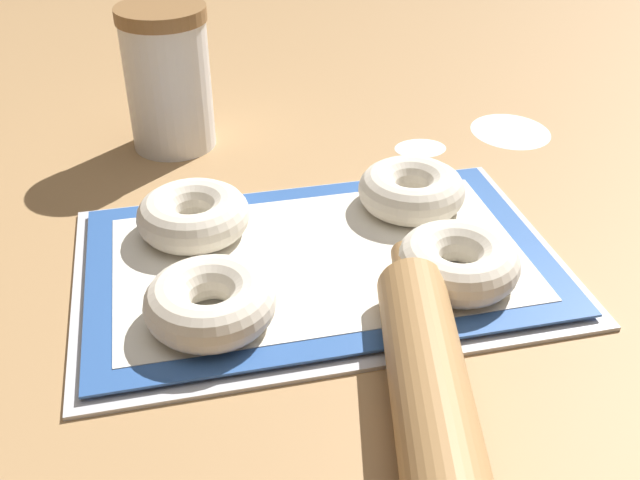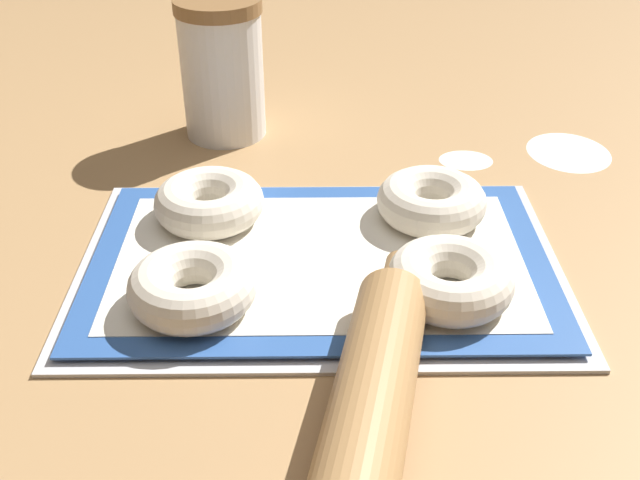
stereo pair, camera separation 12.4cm
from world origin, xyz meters
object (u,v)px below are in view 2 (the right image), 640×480
at_px(bagel_front_right, 450,279).
at_px(flour_canister, 222,68).
at_px(bagel_back_left, 209,202).
at_px(baking_tray, 320,264).
at_px(bagel_back_right, 431,201).
at_px(bagel_front_left, 192,286).
at_px(rolling_pin, 366,429).

height_order(bagel_front_right, flour_canister, flour_canister).
xyz_separation_m(bagel_front_right, flour_canister, (-0.23, 0.36, 0.05)).
bearing_deg(flour_canister, bagel_back_left, -88.68).
bearing_deg(bagel_front_right, baking_tray, 150.76).
height_order(baking_tray, bagel_front_right, bagel_front_right).
xyz_separation_m(bagel_front_right, bagel_back_right, (0.00, 0.13, 0.00)).
xyz_separation_m(baking_tray, bagel_front_left, (-0.11, -0.07, 0.03)).
distance_m(baking_tray, bagel_front_left, 0.13).
bearing_deg(bagel_back_left, baking_tray, -32.38).
height_order(baking_tray, bagel_back_left, bagel_back_left).
distance_m(baking_tray, rolling_pin, 0.23).
bearing_deg(bagel_back_right, bagel_back_left, 179.91).
bearing_deg(bagel_front_right, bagel_back_right, 89.19).
height_order(baking_tray, bagel_back_right, bagel_back_right).
bearing_deg(bagel_back_right, rolling_pin, -105.85).
xyz_separation_m(bagel_back_right, flour_canister, (-0.23, 0.23, 0.05)).
bearing_deg(baking_tray, bagel_front_right, -29.24).
xyz_separation_m(bagel_front_left, rolling_pin, (0.14, -0.16, -0.00)).
distance_m(bagel_front_right, flour_canister, 0.43).
xyz_separation_m(baking_tray, bagel_front_right, (0.11, -0.06, 0.03)).
bearing_deg(flour_canister, rolling_pin, -74.61).
xyz_separation_m(baking_tray, flour_canister, (-0.12, 0.30, 0.08)).
relative_size(bagel_back_left, rolling_pin, 0.28).
bearing_deg(baking_tray, bagel_back_left, 147.62).
relative_size(bagel_front_left, flour_canister, 0.65).
height_order(flour_canister, rolling_pin, flour_canister).
bearing_deg(rolling_pin, bagel_front_left, 130.95).
bearing_deg(bagel_back_left, bagel_front_left, -89.30).
distance_m(bagel_front_right, bagel_back_left, 0.26).
distance_m(bagel_back_right, flour_canister, 0.33).
distance_m(baking_tray, bagel_back_right, 0.14).
bearing_deg(rolling_pin, bagel_front_right, 63.51).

